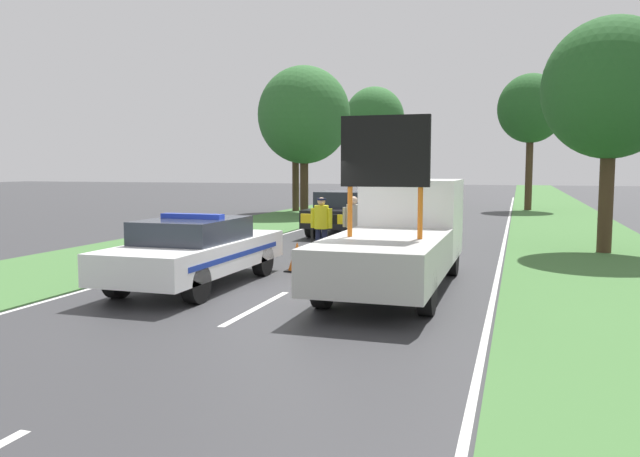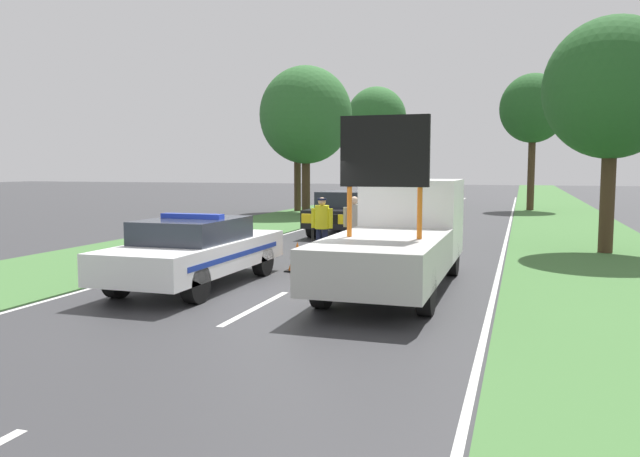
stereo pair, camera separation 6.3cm
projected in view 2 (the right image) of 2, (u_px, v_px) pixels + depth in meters
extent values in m
plane|color=#333335|center=(280.00, 295.00, 11.69)|extent=(160.00, 160.00, 0.00)
cube|color=silver|center=(256.00, 307.00, 10.63)|extent=(0.12, 2.74, 0.01)
cube|color=silver|center=(355.00, 256.00, 16.90)|extent=(0.12, 2.74, 0.01)
cube|color=silver|center=(400.00, 232.00, 23.17)|extent=(0.12, 2.74, 0.01)
cube|color=silver|center=(426.00, 218.00, 29.44)|extent=(0.12, 2.74, 0.01)
cube|color=silver|center=(443.00, 210.00, 35.72)|extent=(0.12, 2.74, 0.01)
cube|color=silver|center=(455.00, 203.00, 41.99)|extent=(0.12, 2.74, 0.01)
cube|color=silver|center=(464.00, 199.00, 48.26)|extent=(0.12, 2.74, 0.01)
cube|color=silver|center=(313.00, 226.00, 25.35)|extent=(0.10, 57.85, 0.01)
cube|color=silver|center=(508.00, 232.00, 23.01)|extent=(0.10, 57.85, 0.01)
cube|color=#427038|center=(312.00, 213.00, 32.51)|extent=(4.45, 120.00, 0.03)
cube|color=#427038|center=(564.00, 219.00, 28.74)|extent=(4.45, 120.00, 0.03)
cube|color=white|center=(197.00, 255.00, 12.57)|extent=(1.85, 4.82, 0.58)
cube|color=#282D38|center=(193.00, 230.00, 12.38)|extent=(1.63, 2.22, 0.45)
cylinder|color=black|center=(198.00, 257.00, 14.26)|extent=(0.24, 0.69, 0.69)
cylinder|color=black|center=(263.00, 260.00, 13.76)|extent=(0.24, 0.69, 0.69)
cylinder|color=black|center=(118.00, 279.00, 11.43)|extent=(0.24, 0.69, 0.69)
cylinder|color=black|center=(196.00, 284.00, 10.93)|extent=(0.24, 0.69, 0.69)
cube|color=#1E38C6|center=(192.00, 216.00, 12.35)|extent=(1.30, 0.24, 0.10)
cube|color=#193399|center=(197.00, 253.00, 12.56)|extent=(1.86, 3.95, 0.10)
cube|color=black|center=(247.00, 243.00, 14.89)|extent=(1.02, 0.08, 0.35)
cube|color=white|center=(413.00, 218.00, 13.97)|extent=(2.00, 2.23, 1.72)
cube|color=#232833|center=(421.00, 202.00, 14.98)|extent=(1.70, 0.04, 0.76)
cube|color=#B2B2AD|center=(383.00, 259.00, 11.05)|extent=(2.00, 4.04, 0.75)
cylinder|color=#D16619|center=(349.00, 212.00, 11.16)|extent=(0.09, 0.09, 0.90)
cylinder|color=#D16619|center=(420.00, 213.00, 10.77)|extent=(0.09, 0.09, 0.90)
cube|color=black|center=(385.00, 151.00, 10.86)|extent=(1.57, 0.12, 1.24)
cylinder|color=black|center=(374.00, 254.00, 14.32)|extent=(0.24, 0.80, 0.80)
cylinder|color=black|center=(452.00, 258.00, 13.78)|extent=(0.24, 0.80, 0.80)
cylinder|color=black|center=(322.00, 285.00, 10.59)|extent=(0.24, 0.80, 0.80)
cylinder|color=black|center=(426.00, 291.00, 10.05)|extent=(0.24, 0.80, 0.80)
cylinder|color=black|center=(313.00, 238.00, 17.43)|extent=(0.07, 0.07, 0.84)
cylinder|color=black|center=(403.00, 241.00, 16.64)|extent=(0.07, 0.07, 0.84)
cube|color=yellow|center=(311.00, 219.00, 17.39)|extent=(0.53, 0.08, 0.26)
cube|color=black|center=(329.00, 219.00, 17.23)|extent=(0.53, 0.08, 0.26)
cube|color=yellow|center=(348.00, 220.00, 17.06)|extent=(0.53, 0.08, 0.26)
cube|color=black|center=(367.00, 220.00, 16.90)|extent=(0.53, 0.08, 0.26)
cube|color=yellow|center=(386.00, 221.00, 16.74)|extent=(0.53, 0.08, 0.26)
cube|color=black|center=(406.00, 221.00, 16.57)|extent=(0.53, 0.08, 0.26)
cylinder|color=#191E38|center=(319.00, 244.00, 16.23)|extent=(0.15, 0.15, 0.81)
cylinder|color=#191E38|center=(325.00, 244.00, 16.18)|extent=(0.15, 0.15, 0.81)
cylinder|color=yellow|center=(322.00, 217.00, 16.14)|extent=(0.37, 0.37, 0.60)
cylinder|color=yellow|center=(314.00, 218.00, 16.21)|extent=(0.12, 0.12, 0.51)
cylinder|color=yellow|center=(330.00, 218.00, 16.07)|extent=(0.12, 0.12, 0.51)
sphere|color=tan|center=(322.00, 201.00, 16.10)|extent=(0.21, 0.21, 0.21)
cylinder|color=#141933|center=(322.00, 199.00, 16.10)|extent=(0.24, 0.24, 0.05)
cylinder|color=brown|center=(351.00, 243.00, 16.36)|extent=(0.15, 0.15, 0.82)
cylinder|color=brown|center=(357.00, 243.00, 16.31)|extent=(0.15, 0.15, 0.82)
cylinder|color=#B2AD9E|center=(354.00, 216.00, 16.27)|extent=(0.37, 0.37, 0.61)
cylinder|color=#B2AD9E|center=(346.00, 217.00, 16.34)|extent=(0.12, 0.12, 0.52)
cylinder|color=#B2AD9E|center=(363.00, 218.00, 16.20)|extent=(0.12, 0.12, 0.52)
sphere|color=beige|center=(354.00, 200.00, 16.23)|extent=(0.21, 0.21, 0.21)
cube|color=black|center=(419.00, 262.00, 15.72)|extent=(0.43, 0.43, 0.03)
cone|color=orange|center=(419.00, 250.00, 15.69)|extent=(0.37, 0.37, 0.57)
cylinder|color=white|center=(419.00, 249.00, 15.68)|extent=(0.21, 0.21, 0.08)
cube|color=black|center=(297.00, 270.00, 14.40)|extent=(0.49, 0.49, 0.03)
cone|color=orange|center=(297.00, 256.00, 14.37)|extent=(0.42, 0.42, 0.65)
cylinder|color=white|center=(297.00, 254.00, 14.37)|extent=(0.24, 0.24, 0.09)
cube|color=black|center=(347.00, 215.00, 22.42)|extent=(1.91, 4.58, 0.61)
cube|color=#282D38|center=(346.00, 199.00, 22.23)|extent=(1.68, 2.11, 0.57)
cylinder|color=black|center=(336.00, 220.00, 24.05)|extent=(0.24, 0.74, 0.74)
cylinder|color=black|center=(378.00, 221.00, 23.54)|extent=(0.24, 0.74, 0.74)
cylinder|color=black|center=(312.00, 227.00, 21.36)|extent=(0.24, 0.74, 0.74)
cylinder|color=black|center=(359.00, 228.00, 20.85)|extent=(0.24, 0.74, 0.74)
cube|color=#B2B2B7|center=(386.00, 203.00, 29.15)|extent=(1.77, 4.46, 0.69)
cube|color=#282D38|center=(386.00, 191.00, 28.96)|extent=(1.56, 2.05, 0.45)
cylinder|color=black|center=(377.00, 208.00, 30.72)|extent=(0.24, 0.78, 0.78)
cylinder|color=black|center=(408.00, 209.00, 30.25)|extent=(0.24, 0.78, 0.78)
cylinder|color=black|center=(363.00, 212.00, 28.10)|extent=(0.24, 0.78, 0.78)
cylinder|color=black|center=(397.00, 213.00, 27.63)|extent=(0.24, 0.78, 0.78)
cylinder|color=#42301E|center=(607.00, 197.00, 17.23)|extent=(0.39, 0.39, 3.17)
ellipsoid|color=#235623|center=(612.00, 88.00, 16.94)|extent=(3.66, 3.66, 3.84)
cylinder|color=#42301E|center=(297.00, 175.00, 34.04)|extent=(0.37, 0.37, 3.95)
ellipsoid|color=#1E471E|center=(297.00, 117.00, 33.73)|extent=(3.10, 3.10, 3.26)
cylinder|color=#42301E|center=(531.00, 172.00, 34.76)|extent=(0.39, 0.39, 4.31)
ellipsoid|color=#235623|center=(533.00, 108.00, 34.42)|extent=(3.63, 3.63, 3.81)
cylinder|color=#42301E|center=(376.00, 173.00, 40.04)|extent=(0.39, 0.39, 4.10)
ellipsoid|color=#2D662D|center=(376.00, 118.00, 39.70)|extent=(3.80, 3.80, 3.99)
cylinder|color=#42301E|center=(306.00, 183.00, 31.35)|extent=(0.42, 0.42, 3.28)
ellipsoid|color=#2D662D|center=(306.00, 115.00, 31.02)|extent=(4.61, 4.61, 4.84)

